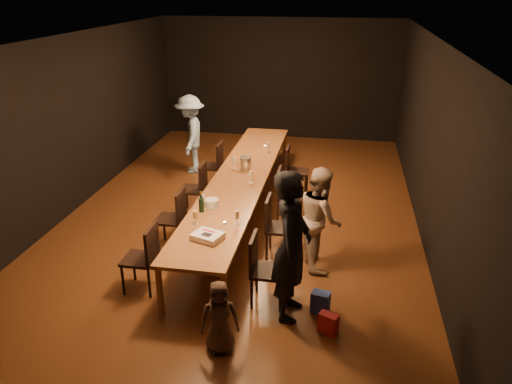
% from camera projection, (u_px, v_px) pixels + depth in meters
% --- Properties ---
extents(ground, '(10.00, 10.00, 0.00)m').
position_uv_depth(ground, '(241.00, 216.00, 8.72)').
color(ground, '#432110').
rests_on(ground, ground).
extents(room_shell, '(6.04, 10.04, 3.02)m').
position_uv_depth(room_shell, '(240.00, 99.00, 7.91)').
color(room_shell, black).
rests_on(room_shell, ground).
extents(table, '(0.90, 6.00, 0.75)m').
position_uv_depth(table, '(241.00, 179.00, 8.45)').
color(table, brown).
rests_on(table, ground).
extents(chair_right_0, '(0.42, 0.42, 0.93)m').
position_uv_depth(chair_right_0, '(268.00, 270.00, 6.23)').
color(chair_right_0, black).
rests_on(chair_right_0, ground).
extents(chair_right_1, '(0.42, 0.42, 0.93)m').
position_uv_depth(chair_right_1, '(281.00, 227.00, 7.32)').
color(chair_right_1, black).
rests_on(chair_right_1, ground).
extents(chair_right_2, '(0.42, 0.42, 0.93)m').
position_uv_depth(chair_right_2, '(290.00, 195.00, 8.40)').
color(chair_right_2, black).
rests_on(chair_right_2, ground).
extents(chair_right_3, '(0.42, 0.42, 0.93)m').
position_uv_depth(chair_right_3, '(297.00, 171.00, 9.49)').
color(chair_right_3, black).
rests_on(chair_right_3, ground).
extents(chair_left_0, '(0.42, 0.42, 0.93)m').
position_uv_depth(chair_left_0, '(140.00, 258.00, 6.50)').
color(chair_left_0, black).
rests_on(chair_left_0, ground).
extents(chair_left_1, '(0.42, 0.42, 0.93)m').
position_uv_depth(chair_left_1, '(170.00, 218.00, 7.59)').
color(chair_left_1, black).
rests_on(chair_left_1, ground).
extents(chair_left_2, '(0.42, 0.42, 0.93)m').
position_uv_depth(chair_left_2, '(193.00, 189.00, 8.68)').
color(chair_left_2, black).
rests_on(chair_left_2, ground).
extents(chair_left_3, '(0.42, 0.42, 0.93)m').
position_uv_depth(chair_left_3, '(211.00, 166.00, 9.77)').
color(chair_left_3, black).
rests_on(chair_left_3, ground).
extents(woman_birthday, '(0.48, 0.71, 1.88)m').
position_uv_depth(woman_birthday, '(292.00, 246.00, 5.83)').
color(woman_birthday, black).
rests_on(woman_birthday, ground).
extents(woman_tan, '(0.75, 0.86, 1.49)m').
position_uv_depth(woman_tan, '(320.00, 218.00, 6.96)').
color(woman_tan, beige).
rests_on(woman_tan, ground).
extents(man_blue, '(0.83, 1.18, 1.65)m').
position_uv_depth(man_blue, '(191.00, 134.00, 10.48)').
color(man_blue, '#8CB1D9').
rests_on(man_blue, ground).
extents(child, '(0.49, 0.39, 0.87)m').
position_uv_depth(child, '(219.00, 317.00, 5.41)').
color(child, '#463027').
rests_on(child, ground).
extents(gift_bag_red, '(0.25, 0.20, 0.26)m').
position_uv_depth(gift_bag_red, '(328.00, 324.00, 5.79)').
color(gift_bag_red, red).
rests_on(gift_bag_red, ground).
extents(gift_bag_blue, '(0.25, 0.20, 0.28)m').
position_uv_depth(gift_bag_blue, '(320.00, 302.00, 6.16)').
color(gift_bag_blue, '#2849B1').
rests_on(gift_bag_blue, ground).
extents(birthday_cake, '(0.44, 0.40, 0.09)m').
position_uv_depth(birthday_cake, '(208.00, 236.00, 6.37)').
color(birthday_cake, white).
rests_on(birthday_cake, table).
extents(plate_stack, '(0.27, 0.27, 0.12)m').
position_uv_depth(plate_stack, '(212.00, 203.00, 7.28)').
color(plate_stack, silver).
rests_on(plate_stack, table).
extents(champagne_bottle, '(0.10, 0.10, 0.31)m').
position_uv_depth(champagne_bottle, '(201.00, 202.00, 7.09)').
color(champagne_bottle, black).
rests_on(champagne_bottle, table).
extents(ice_bucket, '(0.21, 0.21, 0.22)m').
position_uv_depth(ice_bucket, '(246.00, 163.00, 8.73)').
color(ice_bucket, '#ABABAF').
rests_on(ice_bucket, table).
extents(wineglass_0, '(0.06, 0.06, 0.21)m').
position_uv_depth(wineglass_0, '(195.00, 218.00, 6.73)').
color(wineglass_0, beige).
rests_on(wineglass_0, table).
extents(wineglass_1, '(0.06, 0.06, 0.21)m').
position_uv_depth(wineglass_1, '(237.00, 218.00, 6.73)').
color(wineglass_1, beige).
rests_on(wineglass_1, table).
extents(wineglass_2, '(0.06, 0.06, 0.21)m').
position_uv_depth(wineglass_2, '(203.00, 201.00, 7.23)').
color(wineglass_2, silver).
rests_on(wineglass_2, table).
extents(wineglass_3, '(0.06, 0.06, 0.21)m').
position_uv_depth(wineglass_3, '(251.00, 177.00, 8.12)').
color(wineglass_3, beige).
rests_on(wineglass_3, table).
extents(wineglass_4, '(0.06, 0.06, 0.21)m').
position_uv_depth(wineglass_4, '(235.00, 163.00, 8.75)').
color(wineglass_4, silver).
rests_on(wineglass_4, table).
extents(wineglass_5, '(0.06, 0.06, 0.21)m').
position_uv_depth(wineglass_5, '(268.00, 147.00, 9.57)').
color(wineglass_5, silver).
rests_on(wineglass_5, table).
extents(tealight_near, '(0.05, 0.05, 0.03)m').
position_uv_depth(tealight_near, '(225.00, 223.00, 6.78)').
color(tealight_near, '#B2B7B2').
rests_on(tealight_near, table).
extents(tealight_mid, '(0.05, 0.05, 0.03)m').
position_uv_depth(tealight_mid, '(250.00, 175.00, 8.48)').
color(tealight_mid, '#B2B7B2').
rests_on(tealight_mid, table).
extents(tealight_far, '(0.05, 0.05, 0.03)m').
position_uv_depth(tealight_far, '(265.00, 147.00, 9.91)').
color(tealight_far, '#B2B7B2').
rests_on(tealight_far, table).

